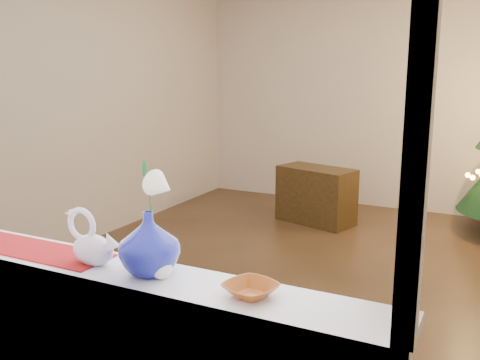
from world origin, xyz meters
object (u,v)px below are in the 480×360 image
object	(u,v)px
swan	(92,238)
blue_vase	(149,238)
paperweight	(162,269)
side_table	(316,195)
amber_dish	(250,290)

from	to	relation	value
swan	blue_vase	world-z (taller)	blue_vase
blue_vase	paperweight	bearing A→B (deg)	-19.20
blue_vase	side_table	distance (m)	4.00
swan	blue_vase	bearing A→B (deg)	-7.27
paperweight	amber_dish	distance (m)	0.33
swan	paperweight	bearing A→B (deg)	-12.52
blue_vase	swan	bearing A→B (deg)	-175.52
blue_vase	paperweight	distance (m)	0.12
paperweight	amber_dish	world-z (taller)	paperweight
paperweight	side_table	world-z (taller)	paperweight
blue_vase	side_table	world-z (taller)	blue_vase
side_table	blue_vase	bearing A→B (deg)	-63.74
swan	paperweight	distance (m)	0.31
side_table	swan	bearing A→B (deg)	-67.26
paperweight	swan	bearing A→B (deg)	179.23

